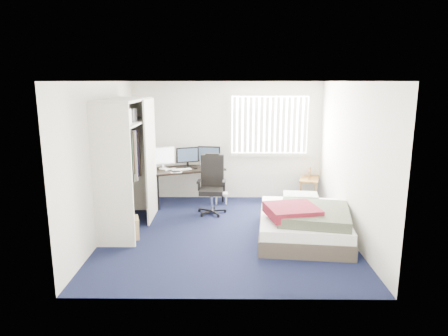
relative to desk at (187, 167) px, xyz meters
The scene contains 10 objects.
ground 2.09m from the desk, 64.63° to the right, with size 4.20×4.20×0.00m, color black.
room_shell 2.08m from the desk, 64.63° to the right, with size 4.20×4.20×4.20m.
window_assembly 1.94m from the desk, ahead, with size 1.72×0.09×1.32m.
closet 1.81m from the desk, 119.44° to the right, with size 0.64×1.84×2.22m.
desk is the anchor object (origin of this frame).
office_chair 0.93m from the desk, 50.82° to the right, with size 0.56×0.56×1.14m.
footstool 0.93m from the desk, ahead, with size 0.29×0.23×0.23m.
nightstand 2.60m from the desk, ahead, with size 0.55×0.82×0.69m.
bed 2.90m from the desk, 42.94° to the right, with size 1.59×2.00×0.62m.
pine_box 2.24m from the desk, 112.27° to the right, with size 0.44×0.33×0.33m, color tan.
Camera 1 is at (0.02, -6.35, 2.50)m, focal length 32.00 mm.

